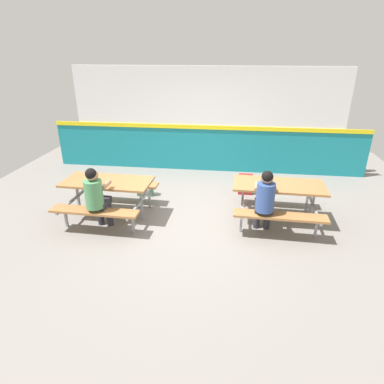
# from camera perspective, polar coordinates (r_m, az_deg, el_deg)

# --- Properties ---
(ground_plane) EXTENTS (10.00, 10.00, 0.02)m
(ground_plane) POSITION_cam_1_polar(r_m,az_deg,el_deg) (6.26, 0.01, -4.66)
(ground_plane) COLOR gray
(accent_backdrop) EXTENTS (8.00, 0.14, 2.60)m
(accent_backdrop) POSITION_cam_1_polar(r_m,az_deg,el_deg) (8.45, 2.52, 11.92)
(accent_backdrop) COLOR teal
(accent_backdrop) RESTS_ON ground
(picnic_table_left) EXTENTS (1.64, 1.60, 0.74)m
(picnic_table_left) POSITION_cam_1_polar(r_m,az_deg,el_deg) (6.28, -14.39, 0.49)
(picnic_table_left) COLOR #9E6B3D
(picnic_table_left) RESTS_ON ground
(picnic_table_right) EXTENTS (1.64, 1.60, 0.74)m
(picnic_table_right) POSITION_cam_1_polar(r_m,az_deg,el_deg) (6.12, 14.75, -0.14)
(picnic_table_right) COLOR #9E6B3D
(picnic_table_right) RESTS_ON ground
(student_nearer) EXTENTS (0.37, 0.53, 1.21)m
(student_nearer) POSITION_cam_1_polar(r_m,az_deg,el_deg) (5.75, -16.34, -0.45)
(student_nearer) COLOR #2D2D38
(student_nearer) RESTS_ON ground
(student_further) EXTENTS (0.37, 0.53, 1.21)m
(student_further) POSITION_cam_1_polar(r_m,az_deg,el_deg) (5.54, 12.56, -0.97)
(student_further) COLOR #2D2D38
(student_further) RESTS_ON ground
(backpack_dark) EXTENTS (0.30, 0.22, 0.44)m
(backpack_dark) POSITION_cam_1_polar(r_m,az_deg,el_deg) (7.34, 9.26, 1.35)
(backpack_dark) COLOR maroon
(backpack_dark) RESTS_ON ground
(tote_bag_bright) EXTENTS (0.34, 0.21, 0.43)m
(tote_bag_bright) POSITION_cam_1_polar(r_m,az_deg,el_deg) (7.22, -8.17, 0.86)
(tote_bag_bright) COLOR #3F724C
(tote_bag_bright) RESTS_ON ground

